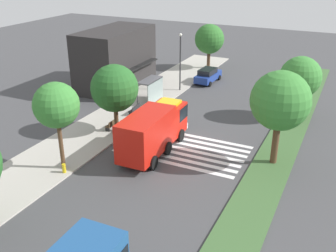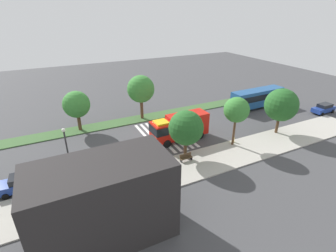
# 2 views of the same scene
# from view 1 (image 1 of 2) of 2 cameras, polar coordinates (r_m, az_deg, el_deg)

# --- Properties ---
(ground_plane) EXTENTS (120.00, 120.00, 0.00)m
(ground_plane) POSITION_cam_1_polar(r_m,az_deg,el_deg) (34.47, 2.91, -2.59)
(ground_plane) COLOR #424244
(sidewalk) EXTENTS (60.00, 5.75, 0.14)m
(sidewalk) POSITION_cam_1_polar(r_m,az_deg,el_deg) (38.33, -9.24, 0.06)
(sidewalk) COLOR #ADA89E
(sidewalk) RESTS_ON ground_plane
(median_strip) EXTENTS (60.00, 3.00, 0.14)m
(median_strip) POSITION_cam_1_polar(r_m,az_deg,el_deg) (32.66, 14.98, -4.89)
(median_strip) COLOR #3D6033
(median_strip) RESTS_ON ground_plane
(crosswalk) EXTENTS (5.85, 10.60, 0.01)m
(crosswalk) POSITION_cam_1_polar(r_m,az_deg,el_deg) (33.59, 2.21, -3.31)
(crosswalk) COLOR silver
(crosswalk) RESTS_ON ground_plane
(fire_truck) EXTENTS (8.66, 3.02, 3.69)m
(fire_truck) POSITION_cam_1_polar(r_m,az_deg,el_deg) (32.52, -1.93, -0.28)
(fire_truck) COLOR red
(fire_truck) RESTS_ON ground_plane
(parked_car_mid) EXTENTS (4.83, 2.29, 1.80)m
(parked_car_mid) POSITION_cam_1_polar(r_m,az_deg,el_deg) (50.96, 5.77, 7.28)
(parked_car_mid) COLOR navy
(parked_car_mid) RESTS_ON ground_plane
(bus_stop_shelter) EXTENTS (3.50, 1.40, 2.46)m
(bus_stop_shelter) POSITION_cam_1_polar(r_m,az_deg,el_deg) (43.36, -2.23, 5.76)
(bus_stop_shelter) COLOR #4C4C51
(bus_stop_shelter) RESTS_ON sidewalk
(bench_near_shelter) EXTENTS (1.60, 0.50, 0.90)m
(bench_near_shelter) POSITION_cam_1_polar(r_m,az_deg,el_deg) (40.50, -4.79, 2.41)
(bench_near_shelter) COLOR black
(bench_near_shelter) RESTS_ON sidewalk
(bench_west_of_shelter) EXTENTS (1.60, 0.50, 0.90)m
(bench_west_of_shelter) POSITION_cam_1_polar(r_m,az_deg,el_deg) (37.23, -8.02, 0.28)
(bench_west_of_shelter) COLOR #4C3823
(bench_west_of_shelter) RESTS_ON sidewalk
(street_lamp) EXTENTS (0.36, 0.36, 6.73)m
(street_lamp) POSITION_cam_1_polar(r_m,az_deg,el_deg) (46.55, 1.78, 9.83)
(street_lamp) COLOR #2D2D30
(street_lamp) RESTS_ON sidewalk
(storefront_building) EXTENTS (10.78, 6.19, 6.98)m
(storefront_building) POSITION_cam_1_polar(r_m,az_deg,el_deg) (48.94, -7.56, 9.63)
(storefront_building) COLOR #282626
(storefront_building) RESTS_ON ground_plane
(sidewalk_tree_west) EXTENTS (3.36, 3.36, 6.81)m
(sidewalk_tree_west) POSITION_cam_1_polar(r_m,az_deg,el_deg) (29.41, -15.80, 2.85)
(sidewalk_tree_west) COLOR #513823
(sidewalk_tree_west) RESTS_ON sidewalk
(sidewalk_tree_center) EXTENTS (4.25, 4.25, 6.26)m
(sidewalk_tree_center) POSITION_cam_1_polar(r_m,az_deg,el_deg) (35.37, -7.71, 5.39)
(sidewalk_tree_center) COLOR #47301E
(sidewalk_tree_center) RESTS_ON sidewalk
(sidewalk_tree_east) EXTENTS (4.08, 4.08, 6.13)m
(sidewalk_tree_east) POSITION_cam_1_polar(r_m,az_deg,el_deg) (56.50, 5.99, 12.34)
(sidewalk_tree_east) COLOR #47301E
(sidewalk_tree_east) RESTS_ON sidewalk
(median_tree_far_west) EXTENTS (4.49, 4.49, 7.39)m
(median_tree_far_west) POSITION_cam_1_polar(r_m,az_deg,el_deg) (30.29, 15.88, 3.48)
(median_tree_far_west) COLOR #513823
(median_tree_far_west) RESTS_ON median_strip
(median_tree_west) EXTENTS (4.01, 4.01, 6.15)m
(median_tree_west) POSITION_cam_1_polar(r_m,az_deg,el_deg) (40.29, 18.53, 6.65)
(median_tree_west) COLOR #513823
(median_tree_west) RESTS_ON median_strip
(fire_hydrant) EXTENTS (0.28, 0.28, 0.70)m
(fire_hydrant) POSITION_cam_1_polar(r_m,az_deg,el_deg) (30.71, -14.75, -5.91)
(fire_hydrant) COLOR gold
(fire_hydrant) RESTS_ON sidewalk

